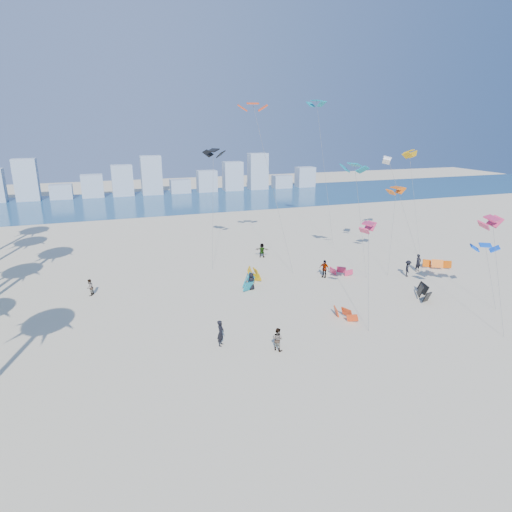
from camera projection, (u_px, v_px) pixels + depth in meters
name	position (u px, v px, depth m)	size (l,w,h in m)	color
ground	(301.00, 428.00, 22.85)	(220.00, 220.00, 0.00)	beige
ocean	(151.00, 202.00, 87.95)	(220.00, 220.00, 0.00)	navy
kitesurfer_near	(221.00, 333.00, 31.12)	(0.70, 0.46, 1.93)	black
kitesurfer_mid	(277.00, 339.00, 30.50)	(0.81, 0.63, 1.67)	gray
kitesurfers_far	(301.00, 267.00, 45.77)	(33.87, 12.48, 1.89)	black
grounded_kites	(343.00, 281.00, 42.76)	(24.23, 14.44, 1.04)	red
flying_kites	(356.00, 158.00, 45.29)	(27.34, 34.19, 18.53)	#D32F5E
distant_skyline	(140.00, 181.00, 95.72)	(85.00, 3.00, 8.40)	#9EADBF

